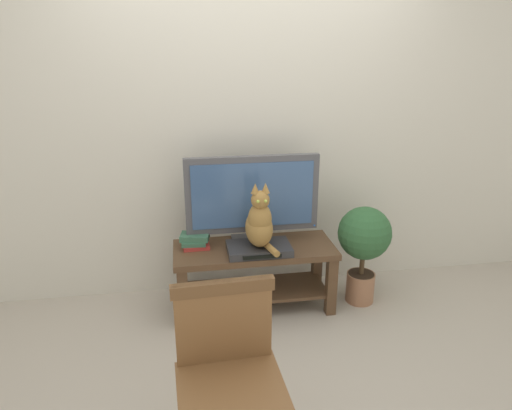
{
  "coord_description": "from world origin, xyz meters",
  "views": [
    {
      "loc": [
        -0.48,
        -2.43,
        1.86
      ],
      "look_at": [
        0.0,
        0.48,
        0.82
      ],
      "focal_mm": 32.57,
      "sensor_mm": 36.0,
      "label": 1
    }
  ],
  "objects_px": {
    "tv_stand": "(255,265)",
    "potted_plant": "(364,242)",
    "cat": "(260,223)",
    "media_box": "(259,249)",
    "book_stack": "(195,241)",
    "wooden_chair": "(229,367)",
    "tv": "(253,197)"
  },
  "relations": [
    {
      "from": "tv_stand",
      "to": "potted_plant",
      "type": "bearing_deg",
      "value": -3.31
    },
    {
      "from": "cat",
      "to": "potted_plant",
      "type": "xyz_separation_m",
      "value": [
        0.78,
        0.06,
        -0.22
      ]
    },
    {
      "from": "tv",
      "to": "cat",
      "type": "height_order",
      "value": "tv"
    },
    {
      "from": "potted_plant",
      "to": "book_stack",
      "type": "bearing_deg",
      "value": 174.92
    },
    {
      "from": "tv_stand",
      "to": "cat",
      "type": "relative_size",
      "value": 2.47
    },
    {
      "from": "media_box",
      "to": "potted_plant",
      "type": "bearing_deg",
      "value": 3.03
    },
    {
      "from": "tv_stand",
      "to": "book_stack",
      "type": "xyz_separation_m",
      "value": [
        -0.42,
        0.06,
        0.2
      ]
    },
    {
      "from": "wooden_chair",
      "to": "potted_plant",
      "type": "bearing_deg",
      "value": 48.0
    },
    {
      "from": "tv",
      "to": "wooden_chair",
      "type": "distance_m",
      "value": 1.45
    },
    {
      "from": "tv",
      "to": "potted_plant",
      "type": "distance_m",
      "value": 0.88
    },
    {
      "from": "cat",
      "to": "tv",
      "type": "bearing_deg",
      "value": 94.77
    },
    {
      "from": "tv_stand",
      "to": "cat",
      "type": "bearing_deg",
      "value": -81.45
    },
    {
      "from": "cat",
      "to": "book_stack",
      "type": "xyz_separation_m",
      "value": [
        -0.43,
        0.17,
        -0.17
      ]
    },
    {
      "from": "tv",
      "to": "cat",
      "type": "relative_size",
      "value": 2.04
    },
    {
      "from": "media_box",
      "to": "book_stack",
      "type": "xyz_separation_m",
      "value": [
        -0.43,
        0.15,
        0.03
      ]
    },
    {
      "from": "wooden_chair",
      "to": "tv",
      "type": "bearing_deg",
      "value": 76.67
    },
    {
      "from": "tv",
      "to": "potted_plant",
      "type": "bearing_deg",
      "value": -9.21
    },
    {
      "from": "media_box",
      "to": "wooden_chair",
      "type": "xyz_separation_m",
      "value": [
        -0.34,
        -1.2,
        0.0
      ]
    },
    {
      "from": "wooden_chair",
      "to": "cat",
      "type": "bearing_deg",
      "value": 73.96
    },
    {
      "from": "tv_stand",
      "to": "book_stack",
      "type": "relative_size",
      "value": 5.21
    },
    {
      "from": "media_box",
      "to": "book_stack",
      "type": "height_order",
      "value": "book_stack"
    },
    {
      "from": "cat",
      "to": "book_stack",
      "type": "height_order",
      "value": "cat"
    },
    {
      "from": "media_box",
      "to": "wooden_chair",
      "type": "relative_size",
      "value": 0.5
    },
    {
      "from": "wooden_chair",
      "to": "book_stack",
      "type": "distance_m",
      "value": 1.36
    },
    {
      "from": "tv",
      "to": "cat",
      "type": "xyz_separation_m",
      "value": [
        0.02,
        -0.19,
        -0.12
      ]
    },
    {
      "from": "tv",
      "to": "potted_plant",
      "type": "height_order",
      "value": "tv"
    },
    {
      "from": "tv",
      "to": "media_box",
      "type": "distance_m",
      "value": 0.36
    },
    {
      "from": "wooden_chair",
      "to": "potted_plant",
      "type": "relative_size",
      "value": 1.17
    },
    {
      "from": "tv",
      "to": "cat",
      "type": "distance_m",
      "value": 0.22
    },
    {
      "from": "wooden_chair",
      "to": "potted_plant",
      "type": "height_order",
      "value": "wooden_chair"
    },
    {
      "from": "tv_stand",
      "to": "tv",
      "type": "distance_m",
      "value": 0.5
    },
    {
      "from": "wooden_chair",
      "to": "book_stack",
      "type": "height_order",
      "value": "wooden_chair"
    }
  ]
}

